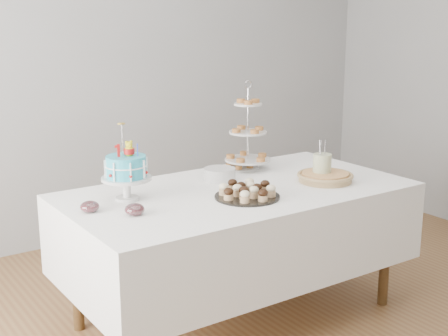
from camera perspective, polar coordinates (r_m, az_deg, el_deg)
walls at (r=3.11m, az=4.57°, el=7.17°), size 5.04×4.04×2.70m
table at (r=3.53m, az=1.25°, el=-5.47°), size 1.92×1.02×0.77m
birthday_cake at (r=3.26m, az=-8.89°, el=-1.05°), size 0.26×0.26×0.40m
cupcake_tray at (r=3.28m, az=2.14°, el=-2.09°), size 0.35×0.35×0.08m
pie at (r=3.65m, az=9.23°, el=-0.78°), size 0.33×0.33×0.05m
tiered_stand at (r=3.85m, az=2.20°, el=3.25°), size 0.29×0.29×0.55m
plate_stack at (r=3.63m, az=-0.40°, el=-0.57°), size 0.18×0.18×0.07m
pastry_plate at (r=3.91m, az=1.45°, el=0.19°), size 0.23×0.23×0.03m
jam_bowl_a at (r=3.04m, az=-8.18°, el=-3.78°), size 0.10×0.10×0.06m
jam_bowl_b at (r=3.12m, az=-12.18°, el=-3.49°), size 0.09×0.09×0.06m
utensil_pitcher at (r=3.66m, az=8.96°, el=0.17°), size 0.11×0.11×0.24m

